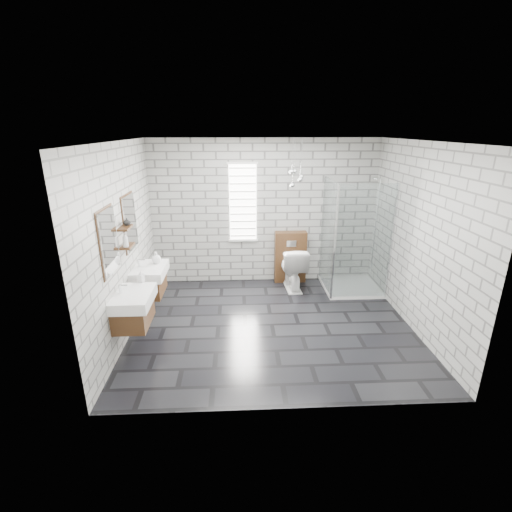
{
  "coord_description": "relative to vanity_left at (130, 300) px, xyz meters",
  "views": [
    {
      "loc": [
        -0.5,
        -5.01,
        2.88
      ],
      "look_at": [
        -0.23,
        0.35,
        1.0
      ],
      "focal_mm": 26.0,
      "sensor_mm": 36.0,
      "label": 1
    }
  ],
  "objects": [
    {
      "name": "toilet",
      "position": [
        2.41,
        1.96,
        -0.35
      ],
      "size": [
        0.5,
        0.82,
        0.81
      ],
      "primitive_type": "imported",
      "rotation": [
        0.0,
        0.0,
        3.2
      ],
      "color": "white",
      "rests_on": "floor"
    },
    {
      "name": "wall_front",
      "position": [
        1.91,
        -1.22,
        0.59
      ],
      "size": [
        4.2,
        0.02,
        2.7
      ],
      "primitive_type": "cube",
      "color": "#A5A5A0",
      "rests_on": "floor"
    },
    {
      "name": "cistern_panel",
      "position": [
        2.41,
        2.29,
        -0.26
      ],
      "size": [
        0.6,
        0.2,
        1.0
      ],
      "primitive_type": "cube",
      "color": "#4C2E17",
      "rests_on": "floor"
    },
    {
      "name": "soap_bottle_b",
      "position": [
        0.12,
        1.11,
        0.19
      ],
      "size": [
        0.18,
        0.18,
        0.19
      ],
      "primitive_type": "imported",
      "rotation": [
        0.0,
        0.0,
        -0.28
      ],
      "color": "#B2B2B2",
      "rests_on": "vanity_right"
    },
    {
      "name": "ceiling",
      "position": [
        1.91,
        0.59,
        1.95
      ],
      "size": [
        4.2,
        3.6,
        0.02
      ],
      "primitive_type": "cube",
      "color": "white",
      "rests_on": "wall_back"
    },
    {
      "name": "wall_back",
      "position": [
        1.91,
        2.4,
        0.59
      ],
      "size": [
        4.2,
        0.02,
        2.7
      ],
      "primitive_type": "cube",
      "color": "#A5A5A0",
      "rests_on": "floor"
    },
    {
      "name": "shelf_lower",
      "position": [
        -0.12,
        0.54,
        0.56
      ],
      "size": [
        0.14,
        0.3,
        0.03
      ],
      "primitive_type": "cube",
      "color": "#4C2E17",
      "rests_on": "wall_left"
    },
    {
      "name": "vanity_left",
      "position": [
        0.0,
        0.0,
        0.0
      ],
      "size": [
        0.47,
        0.7,
        1.57
      ],
      "color": "#4C2E17",
      "rests_on": "wall_left"
    },
    {
      "name": "shower_enclosure",
      "position": [
        3.41,
        1.77,
        -0.25
      ],
      "size": [
        1.0,
        1.0,
        2.03
      ],
      "color": "white",
      "rests_on": "floor"
    },
    {
      "name": "soap_bottle_a",
      "position": [
        0.06,
        0.37,
        0.17
      ],
      "size": [
        0.09,
        0.1,
        0.16
      ],
      "primitive_type": "imported",
      "rotation": [
        0.0,
        0.0,
        -0.36
      ],
      "color": "#B2B2B2",
      "rests_on": "vanity_left"
    },
    {
      "name": "pendant_cluster",
      "position": [
        2.42,
        1.97,
        1.32
      ],
      "size": [
        0.28,
        0.23,
        0.82
      ],
      "color": "silver",
      "rests_on": "ceiling"
    },
    {
      "name": "window",
      "position": [
        1.51,
        2.37,
        0.79
      ],
      "size": [
        0.56,
        0.05,
        1.48
      ],
      "color": "white",
      "rests_on": "wall_back"
    },
    {
      "name": "wall_left",
      "position": [
        -0.2,
        0.59,
        0.59
      ],
      "size": [
        0.02,
        3.6,
        2.7
      ],
      "primitive_type": "cube",
      "color": "#A5A5A0",
      "rests_on": "floor"
    },
    {
      "name": "vanity_right",
      "position": [
        0.0,
        0.96,
        0.0
      ],
      "size": [
        0.47,
        0.7,
        1.57
      ],
      "color": "#4C2E17",
      "rests_on": "wall_left"
    },
    {
      "name": "flush_plate",
      "position": [
        2.41,
        2.18,
        0.04
      ],
      "size": [
        0.18,
        0.01,
        0.12
      ],
      "primitive_type": "cube",
      "color": "silver",
      "rests_on": "cistern_panel"
    },
    {
      "name": "shelf_upper",
      "position": [
        -0.12,
        0.54,
        0.82
      ],
      "size": [
        0.14,
        0.3,
        0.03
      ],
      "primitive_type": "cube",
      "color": "#4C2E17",
      "rests_on": "wall_left"
    },
    {
      "name": "vase",
      "position": [
        -0.11,
        0.61,
        0.89
      ],
      "size": [
        0.13,
        0.13,
        0.1
      ],
      "primitive_type": "imported",
      "rotation": [
        0.0,
        0.0,
        -0.4
      ],
      "color": "#B2B2B2",
      "rests_on": "shelf_upper"
    },
    {
      "name": "floor",
      "position": [
        1.91,
        0.59,
        -0.77
      ],
      "size": [
        4.2,
        3.6,
        0.02
      ],
      "primitive_type": "cube",
      "color": "black",
      "rests_on": "ground"
    },
    {
      "name": "wall_right",
      "position": [
        4.02,
        0.59,
        0.59
      ],
      "size": [
        0.02,
        3.6,
        2.7
      ],
      "primitive_type": "cube",
      "color": "#A5A5A0",
      "rests_on": "floor"
    },
    {
      "name": "soap_bottle_c",
      "position": [
        -0.11,
        0.44,
        0.68
      ],
      "size": [
        0.1,
        0.1,
        0.2
      ],
      "primitive_type": "imported",
      "rotation": [
        0.0,
        0.0,
        -0.26
      ],
      "color": "#B2B2B2",
      "rests_on": "shelf_lower"
    }
  ]
}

